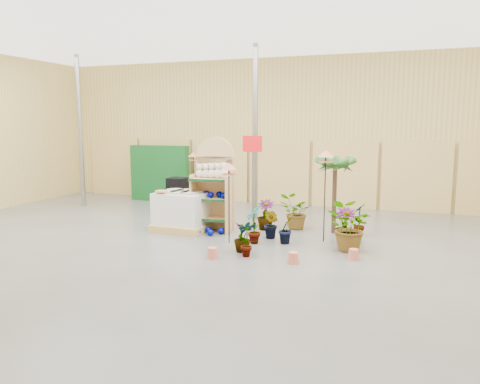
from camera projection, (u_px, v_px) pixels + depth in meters
The scene contains 23 objects.
room at pixel (217, 137), 9.70m from camera, with size 15.20×12.10×4.70m.
display_shelf at pixel (214, 188), 10.98m from camera, with size 0.97×0.67×2.19m.
teddy_bears at pixel (213, 172), 10.81m from camera, with size 0.82×0.22×0.36m.
gazing_balls_shelf at pixel (212, 195), 10.87m from camera, with size 0.81×0.28×0.15m.
gazing_balls_floor at pixel (209, 231), 10.61m from camera, with size 0.63×0.39×0.15m.
pallet_stack at pixel (182, 211), 11.03m from camera, with size 1.32×1.12×0.94m.
charcoal_planters at pixel (175, 198), 13.18m from camera, with size 0.80×0.50×1.00m.
trellis_stock at pixel (160, 173), 15.16m from camera, with size 2.00×0.30×1.80m, color #0F4D1B.
offer_sign at pixel (253, 161), 11.69m from camera, with size 0.50×0.08×2.20m.
bird_table_front at pixel (229, 169), 9.66m from camera, with size 0.34×0.34×1.70m.
bird_table_right at pixel (326, 157), 9.74m from camera, with size 0.34×0.34×1.95m.
bird_table_back at pixel (193, 156), 14.05m from camera, with size 0.34×0.34×1.65m.
palm at pixel (335, 164), 10.56m from camera, with size 0.70×0.70×1.86m.
potted_plant_0 at pixel (254, 224), 9.78m from camera, with size 0.44×0.30×0.83m, color #26561D.
potted_plant_1 at pixel (286, 229), 9.80m from camera, with size 0.34×0.28×0.62m, color #26561D.
potted_plant_3 at pixel (345, 226), 9.81m from camera, with size 0.42×0.42×0.75m, color #26561D.
potted_plant_4 at pixel (359, 218), 10.47m from camera, with size 0.41×0.28×0.78m, color #26561D.
potted_plant_5 at pixel (271, 224), 10.19m from camera, with size 0.36×0.29×0.65m, color #26561D.
potted_plant_6 at pixel (295, 212), 11.12m from camera, with size 0.73×0.64×0.82m, color #26561D.
potted_plant_7 at pixel (242, 237), 9.16m from camera, with size 0.33×0.33×0.59m, color #26561D.
potted_plant_8 at pixel (247, 238), 8.82m from camera, with size 0.37×0.25×0.70m, color #26561D.
potted_plant_10 at pixel (347, 227), 9.20m from camera, with size 0.85×0.74×0.95m, color #26561D.
potted_plant_11 at pixel (265, 215), 11.07m from camera, with size 0.40×0.40×0.72m, color #26561D.
Camera 1 is at (3.77, -8.11, 2.50)m, focal length 35.00 mm.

